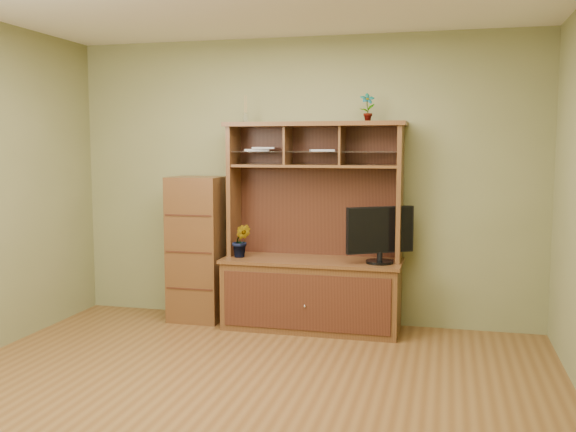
% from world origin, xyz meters
% --- Properties ---
extents(room, '(4.54, 4.04, 2.74)m').
position_xyz_m(room, '(0.00, 0.00, 1.35)').
color(room, brown).
rests_on(room, ground).
extents(media_hutch, '(1.66, 0.61, 1.90)m').
position_xyz_m(media_hutch, '(0.16, 1.73, 0.52)').
color(media_hutch, '#4D2C16').
rests_on(media_hutch, room).
extents(monitor, '(0.57, 0.37, 0.50)m').
position_xyz_m(monitor, '(0.78, 1.65, 0.92)').
color(monitor, black).
rests_on(monitor, media_hutch).
extents(orchid_plant, '(0.19, 0.16, 0.31)m').
position_xyz_m(orchid_plant, '(-0.50, 1.65, 0.81)').
color(orchid_plant, '#365C1F').
rests_on(orchid_plant, media_hutch).
extents(top_plant, '(0.16, 0.13, 0.26)m').
position_xyz_m(top_plant, '(0.64, 1.80, 2.03)').
color(top_plant, '#276523').
rests_on(top_plant, media_hutch).
extents(reed_diffuser, '(0.05, 0.05, 0.25)m').
position_xyz_m(reed_diffuser, '(-0.50, 1.80, 2.00)').
color(reed_diffuser, silver).
rests_on(reed_diffuser, media_hutch).
extents(magazines, '(0.89, 0.24, 0.04)m').
position_xyz_m(magazines, '(-0.17, 1.80, 1.65)').
color(magazines, '#BBBAC0').
rests_on(magazines, media_hutch).
extents(side_cabinet, '(0.50, 0.45, 1.39)m').
position_xyz_m(side_cabinet, '(-0.98, 1.76, 0.70)').
color(side_cabinet, '#4D2C16').
rests_on(side_cabinet, room).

